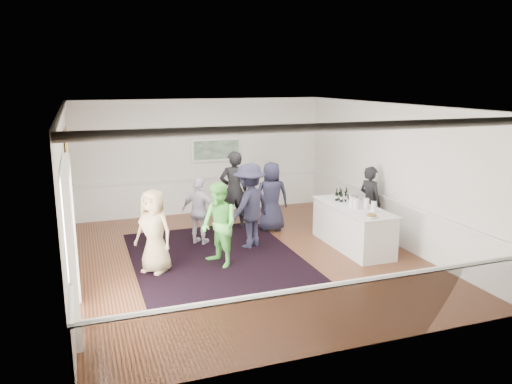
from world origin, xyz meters
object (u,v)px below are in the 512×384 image
object	(u,v)px
guest_tan	(154,231)
guest_navy	(271,196)
bartender	(370,202)
guest_dark_a	(249,206)
guest_dark_b	(234,190)
guest_green	(219,225)
serving_table	(352,227)
guest_lilac	(200,212)
ice_bucket	(352,199)
nut_bowl	(372,216)

from	to	relation	value
guest_tan	guest_navy	distance (m)	3.66
bartender	guest_dark_a	xyz separation A→B (m)	(-2.94, 0.27, 0.09)
bartender	guest_dark_b	xyz separation A→B (m)	(-2.84, 1.77, 0.13)
guest_tan	guest_green	distance (m)	1.29
guest_dark_a	guest_navy	size ratio (longest dim) A/B	1.10
serving_table	guest_lilac	distance (m)	3.47
guest_navy	ice_bucket	size ratio (longest dim) A/B	6.67
guest_tan	nut_bowl	distance (m)	4.38
nut_bowl	guest_dark_b	bearing A→B (deg)	120.45
serving_table	nut_bowl	distance (m)	1.10
guest_dark_a	guest_navy	xyz separation A→B (m)	(0.93, 1.04, -0.09)
serving_table	bartender	distance (m)	1.01
nut_bowl	guest_green	bearing A→B (deg)	163.79
guest_navy	nut_bowl	xyz separation A→B (m)	(1.09, -2.80, 0.13)
nut_bowl	guest_tan	bearing A→B (deg)	167.23
guest_navy	guest_dark_b	bearing A→B (deg)	-18.99
guest_tan	guest_dark_a	xyz separation A→B (m)	(2.24, 0.80, 0.12)
bartender	nut_bowl	bearing A→B (deg)	135.19
guest_green	ice_bucket	world-z (taller)	guest_green
guest_dark_b	ice_bucket	size ratio (longest dim) A/B	7.62
guest_tan	guest_lilac	size ratio (longest dim) A/B	1.08
guest_tan	guest_dark_a	bearing A→B (deg)	65.03
guest_dark_a	guest_dark_b	distance (m)	1.51
guest_green	guest_lilac	size ratio (longest dim) A/B	1.11
guest_dark_a	guest_navy	distance (m)	1.40
guest_green	guest_dark_a	xyz separation A→B (m)	(0.95, 0.90, 0.10)
serving_table	ice_bucket	xyz separation A→B (m)	(0.07, 0.20, 0.59)
guest_dark_a	nut_bowl	size ratio (longest dim) A/B	7.48
guest_navy	ice_bucket	xyz separation A→B (m)	(1.31, -1.63, 0.21)
serving_table	guest_dark_a	world-z (taller)	guest_dark_a
guest_dark_a	guest_dark_b	xyz separation A→B (m)	(0.10, 1.51, 0.03)
guest_green	ice_bucket	distance (m)	3.22
serving_table	guest_navy	size ratio (longest dim) A/B	1.36
guest_dark_b	nut_bowl	bearing A→B (deg)	125.22
guest_lilac	guest_tan	bearing A→B (deg)	88.83
bartender	guest_green	bearing A→B (deg)	85.76
guest_dark_a	guest_dark_b	bearing A→B (deg)	-125.36
guest_tan	serving_table	bearing A→B (deg)	45.32
guest_lilac	ice_bucket	distance (m)	3.46
guest_green	ice_bucket	size ratio (longest dim) A/B	6.62
guest_lilac	guest_navy	xyz separation A→B (m)	(1.94, 0.47, 0.10)
guest_lilac	ice_bucket	bearing A→B (deg)	-158.96
guest_dark_b	nut_bowl	size ratio (longest dim) A/B	7.74
guest_tan	ice_bucket	world-z (taller)	guest_tan
guest_dark_b	guest_tan	bearing A→B (deg)	49.36
ice_bucket	nut_bowl	bearing A→B (deg)	-100.42
guest_green	guest_dark_a	world-z (taller)	guest_dark_a
ice_bucket	guest_green	bearing A→B (deg)	-174.57
guest_green	guest_navy	size ratio (longest dim) A/B	0.99
guest_dark_b	guest_navy	xyz separation A→B (m)	(0.83, -0.47, -0.12)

